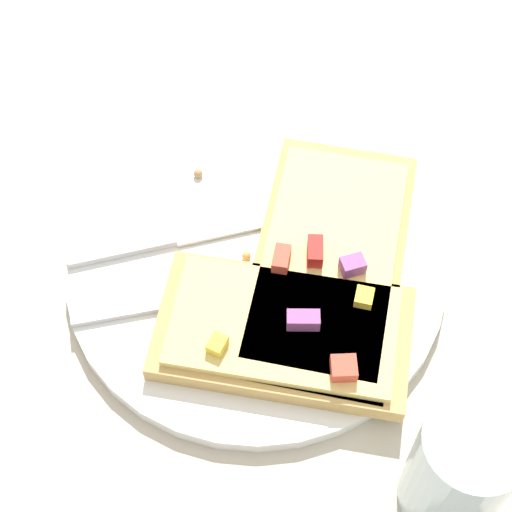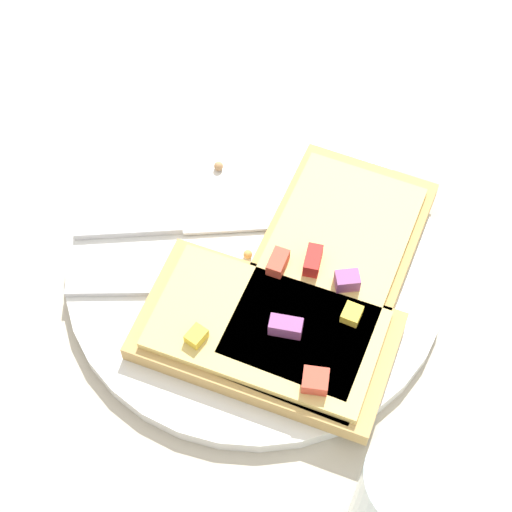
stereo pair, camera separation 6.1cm
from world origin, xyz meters
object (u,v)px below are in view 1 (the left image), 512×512
Objects in this scene: plate at (256,268)px; pizza_slice_main at (328,263)px; pizza_slice_corner at (284,331)px; drinking_glass at (460,470)px; fork at (242,288)px; knife at (186,233)px.

pizza_slice_main reaches higher than plate.
pizza_slice_corner is 2.04× the size of drinking_glass.
plate is 1.41× the size of pizza_slice_corner.
plate is at bearing -20.71° from drinking_glass.
pizza_slice_main reaches higher than fork.
drinking_glass is (-0.19, 0.05, 0.03)m from fork.
drinking_glass is at bearing -144.93° from pizza_slice_main.
fork is 0.05m from pizza_slice_corner.
knife is (0.06, 0.01, 0.01)m from plate.
drinking_glass reaches higher than knife.
drinking_glass reaches higher than pizza_slice_corner.
pizza_slice_corner is (-0.05, 0.04, 0.02)m from plate.
pizza_slice_corner is 0.15m from drinking_glass.
plate is 1.64× the size of knife.
fork is 0.19m from drinking_glass.
knife is at bearing -40.24° from pizza_slice_corner.
pizza_slice_main reaches higher than knife.
plate is 0.06m from pizza_slice_corner.
knife is at bearing 119.95° from fork.
pizza_slice_main is 1.18× the size of pizza_slice_corner.
pizza_slice_main is at bearing -152.76° from plate.
pizza_slice_corner is at bearing -64.35° from fork.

